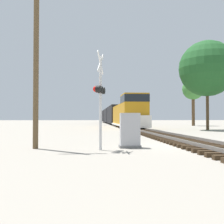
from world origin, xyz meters
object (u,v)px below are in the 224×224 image
object	(u,v)px
utility_pole	(36,52)
tree_mid_background	(193,90)
relay_cabinet	(130,131)
tree_far_right	(207,69)
crossing_signal_near	(100,93)
freight_train	(113,116)

from	to	relation	value
utility_pole	tree_mid_background	bearing A→B (deg)	58.82
relay_cabinet	utility_pole	xyz separation A→B (m)	(-4.31, -0.05, 3.61)
relay_cabinet	tree_mid_background	xyz separation A→B (m)	(17.41, 35.85, 6.05)
relay_cabinet	tree_far_right	world-z (taller)	tree_far_right
crossing_signal_near	tree_far_right	world-z (taller)	tree_far_right
freight_train	tree_mid_background	distance (m)	22.23
crossing_signal_near	tree_far_right	distance (m)	23.12
utility_pole	crossing_signal_near	bearing A→B (deg)	-14.96
tree_far_right	tree_mid_background	bearing A→B (deg)	72.96
tree_mid_background	crossing_signal_near	bearing A→B (deg)	-117.20
relay_cabinet	utility_pole	world-z (taller)	utility_pole
freight_train	crossing_signal_near	distance (m)	53.56
freight_train	crossing_signal_near	bearing A→B (deg)	-95.27
tree_far_right	freight_train	bearing A→B (deg)	103.36
utility_pole	tree_far_right	xyz separation A→B (m)	(16.11, 17.58, 2.83)
crossing_signal_near	relay_cabinet	distance (m)	2.35
crossing_signal_near	utility_pole	size ratio (longest dim) A/B	0.50
relay_cabinet	tree_far_right	distance (m)	22.10
freight_train	tree_far_right	bearing A→B (deg)	-76.64
relay_cabinet	tree_far_right	xyz separation A→B (m)	(11.80, 17.54, 6.44)
crossing_signal_near	tree_mid_background	bearing A→B (deg)	170.59
freight_train	relay_cabinet	distance (m)	52.65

